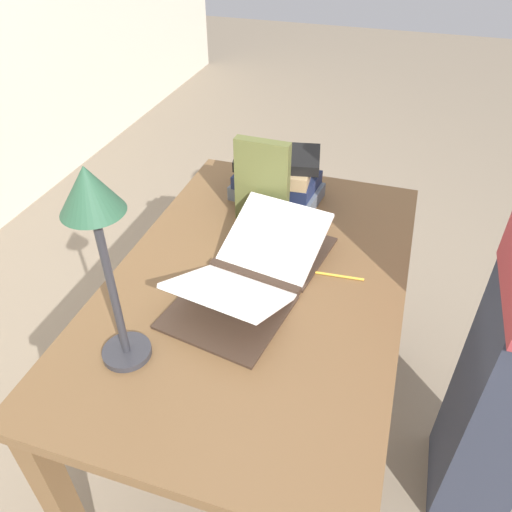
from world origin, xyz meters
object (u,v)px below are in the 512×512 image
object	(u,v)px
open_book	(254,270)
reading_lamp	(96,221)
book_standing_upright	(262,182)
coffee_mug	(268,217)
pencil	(338,276)
book_stack_tall	(277,176)

from	to	relation	value
open_book	reading_lamp	bearing A→B (deg)	159.46
book_standing_upright	reading_lamp	xyz separation A→B (m)	(-0.63, 0.13, 0.24)
coffee_mug	pencil	xyz separation A→B (m)	(-0.16, -0.25, -0.04)
book_stack_tall	book_standing_upright	world-z (taller)	book_standing_upright
book_stack_tall	coffee_mug	world-z (taller)	book_stack_tall
reading_lamp	open_book	bearing A→B (deg)	-30.35
open_book	book_stack_tall	bearing A→B (deg)	17.42
pencil	coffee_mug	bearing A→B (deg)	57.32
coffee_mug	pencil	size ratio (longest dim) A/B	0.72
book_standing_upright	coffee_mug	bearing A→B (deg)	-140.41
open_book	book_stack_tall	size ratio (longest dim) A/B	1.93
open_book	book_stack_tall	world-z (taller)	book_stack_tall
book_standing_upright	pencil	bearing A→B (deg)	-123.96
reading_lamp	coffee_mug	distance (m)	0.69
reading_lamp	book_stack_tall	bearing A→B (deg)	-10.34
open_book	book_standing_upright	size ratio (longest dim) A/B	2.18
book_standing_upright	coffee_mug	xyz separation A→B (m)	(-0.04, -0.03, -0.09)
open_book	coffee_mug	xyz separation A→B (m)	(0.24, 0.03, 0.01)
open_book	book_standing_upright	xyz separation A→B (m)	(0.29, 0.07, 0.10)
book_standing_upright	reading_lamp	size ratio (longest dim) A/B	0.56
open_book	pencil	world-z (taller)	open_book
coffee_mug	pencil	distance (m)	0.30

